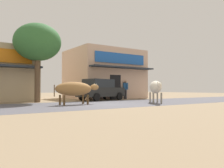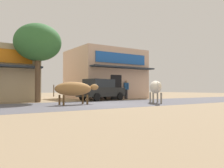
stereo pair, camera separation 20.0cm
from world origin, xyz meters
The scene contains 8 objects.
ground centered at (0.00, 0.00, 0.00)m, with size 80.00×80.00×0.00m, color #937D5F.
asphalt_road centered at (0.00, 0.00, 0.00)m, with size 72.00×6.08×0.00m, color #56555D.
storefront_right_club centered at (4.89, 7.38, 2.29)m, with size 6.56×6.31×4.58m.
roadside_tree centered at (-2.65, 3.76, 3.96)m, with size 3.10×3.10×5.24m.
parked_hatchback_car centered at (2.21, 3.70, 0.84)m, with size 4.11×2.44×1.64m.
cow_near_brown centered at (-1.55, 0.28, 0.89)m, with size 2.89×0.90×1.29m.
cow_far_dark centered at (3.34, -1.16, 0.99)m, with size 1.93×2.43×1.40m.
pedestrian_by_shop centered at (5.32, 4.53, 0.96)m, with size 0.47×0.61×1.64m.
Camera 2 is at (-6.96, -11.73, 0.90)m, focal length 36.86 mm.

